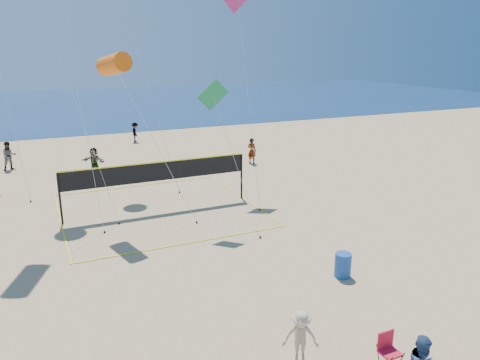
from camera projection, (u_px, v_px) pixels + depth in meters
name	position (u px, v px, depth m)	size (l,w,h in m)	color
ocean	(61.00, 106.00, 65.45)	(140.00, 50.00, 0.03)	navy
bystander_b	(301.00, 337.00, 12.31)	(0.97, 0.56, 1.50)	tan
far_person_1	(94.00, 161.00, 30.23)	(1.69, 0.54, 1.82)	gray
far_person_2	(252.00, 151.00, 33.27)	(0.67, 0.44, 1.84)	gray
far_person_3	(9.00, 156.00, 31.45)	(0.95, 0.74, 1.94)	gray
far_person_4	(135.00, 132.00, 40.73)	(1.09, 0.63, 1.69)	gray
camp_chair	(388.00, 347.00, 12.25)	(0.52, 0.64, 1.04)	red
trash_barrel	(343.00, 265.00, 17.01)	(0.60, 0.60, 0.90)	#174698
volleyball_net	(157.00, 177.00, 23.55)	(9.66, 9.52, 2.55)	black
kite_2	(114.00, 64.00, 20.21)	(3.82, 2.51, 7.90)	orange
kite_4	(216.00, 103.00, 20.72)	(1.84, 2.91, 6.74)	#1C8F4C
kite_5	(239.00, 7.00, 25.31)	(1.79, 4.84, 11.57)	#C62E7D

